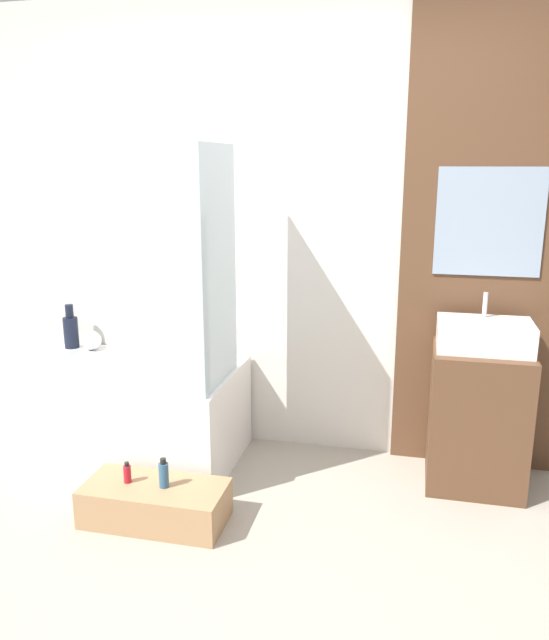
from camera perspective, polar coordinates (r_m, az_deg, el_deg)
The scene contains 12 objects.
ground_plane at distance 2.67m, azimuth -4.52°, elevation -25.21°, with size 12.00×12.00×0.00m, color #A39989.
wall_tiled_back at distance 3.62m, azimuth 2.70°, elevation 7.96°, with size 4.20×0.06×2.60m, color silver.
wall_wood_accent at distance 3.53m, azimuth 18.90°, elevation 7.13°, with size 0.90×0.04×2.60m.
bathtub at distance 3.76m, azimuth -13.02°, elevation -8.27°, with size 1.24×0.78×0.56m.
glass_shower_screen at distance 3.21m, azimuth -5.09°, elevation 4.80°, with size 0.01×0.55×1.23m, color silver.
wooden_step_bench at distance 3.19m, azimuth -10.85°, elevation -16.11°, with size 0.69×0.32×0.19m, color #A87F56.
vanity_cabinet at distance 3.52m, azimuth 18.04°, elevation -8.49°, with size 0.50×0.45×0.75m, color brown.
sink at distance 3.38m, azimuth 18.63°, elevation -1.34°, with size 0.47×0.31×0.28m.
vase_tall_dark at distance 4.12m, azimuth -18.12°, elevation -0.89°, with size 0.09×0.09×0.28m.
vase_round_light at distance 4.05m, azimuth -16.36°, elevation -1.81°, with size 0.12×0.12×0.12m, color silver.
bottle_soap_primary at distance 3.18m, azimuth -13.31°, elevation -13.49°, with size 0.04×0.04×0.10m.
bottle_soap_secondary at distance 3.10m, azimuth -10.10°, elevation -13.71°, with size 0.05×0.05×0.15m.
Camera 1 is at (0.65, -1.96, 1.69)m, focal length 35.00 mm.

